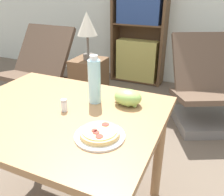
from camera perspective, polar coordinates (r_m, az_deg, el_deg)
name	(u,v)px	position (r m, az deg, el deg)	size (l,w,h in m)	color
dining_table	(60,128)	(1.31, -12.37, -7.13)	(1.06, 0.82, 0.73)	#A37549
pizza_on_plate	(100,134)	(1.01, -2.99, -8.61)	(0.22, 0.22, 0.04)	white
grape_bunch	(128,98)	(1.26, 3.87, 0.09)	(0.15, 0.12, 0.09)	#93BC5B
drink_bottle	(94,81)	(1.26, -4.25, 4.14)	(0.07, 0.07, 0.26)	#A3DBEA
salt_shaker	(64,105)	(1.23, -11.44, -1.72)	(0.03, 0.03, 0.06)	white
lounge_chair_near	(38,80)	(3.00, -17.42, 4.22)	(0.71, 0.78, 0.88)	slate
lounge_chair_far	(208,98)	(2.59, 22.09, 0.09)	(0.92, 0.99, 0.88)	slate
bookshelf	(139,30)	(3.45, 6.45, 16.03)	(0.76, 0.27, 1.66)	brown
side_table	(90,85)	(2.70, -5.41, 3.22)	(0.34, 0.34, 0.59)	brown
table_lamp	(87,26)	(2.53, -6.03, 16.81)	(0.21, 0.21, 0.49)	#665B51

